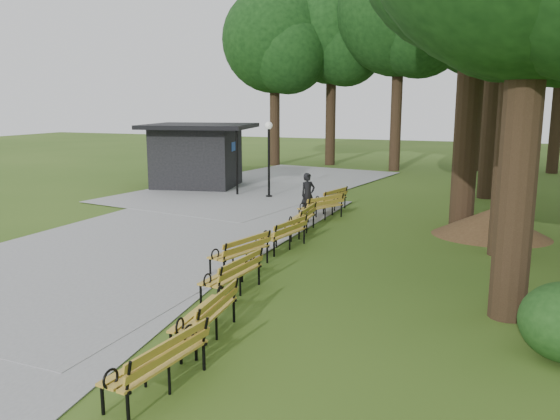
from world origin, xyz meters
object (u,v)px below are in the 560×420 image
at_px(bench_2, 231,274).
at_px(bench_3, 240,252).
at_px(lamp_post, 269,143).
at_px(kiosk, 197,156).
at_px(bench_6, 321,207).
at_px(bench_0, 156,362).
at_px(bench_1, 204,314).
at_px(dirt_mound, 491,222).
at_px(bench_4, 283,233).
at_px(bench_5, 300,219).
at_px(bench_7, 330,199).
at_px(person, 308,195).

relative_size(bench_2, bench_3, 1.00).
bearing_deg(bench_3, lamp_post, -146.62).
relative_size(kiosk, bench_6, 2.54).
xyz_separation_m(bench_0, bench_1, (-0.23, 1.84, 0.00)).
relative_size(kiosk, dirt_mound, 1.64).
bearing_deg(lamp_post, bench_4, -65.36).
bearing_deg(kiosk, bench_6, -44.41).
distance_m(bench_4, bench_5, 2.03).
xyz_separation_m(kiosk, bench_0, (9.03, -17.36, -1.07)).
distance_m(bench_3, bench_5, 4.21).
xyz_separation_m(bench_0, bench_2, (-0.79, 4.05, 0.00)).
xyz_separation_m(bench_4, bench_7, (-0.31, 5.80, 0.00)).
height_order(bench_0, bench_5, same).
distance_m(person, bench_7, 1.38).
relative_size(lamp_post, bench_3, 1.70).
distance_m(bench_4, bench_6, 4.24).
bearing_deg(bench_5, bench_0, 4.91).
distance_m(bench_3, bench_4, 2.21).
relative_size(bench_0, bench_3, 1.00).
height_order(bench_3, bench_6, same).
bearing_deg(bench_4, bench_7, -166.43).
bearing_deg(bench_0, bench_2, -161.71).
distance_m(bench_5, bench_6, 2.22).
height_order(person, dirt_mound, person).
height_order(bench_2, bench_4, same).
relative_size(dirt_mound, bench_1, 1.55).
bearing_deg(bench_4, bench_5, -164.00).
bearing_deg(kiosk, lamp_post, -31.13).
height_order(bench_0, bench_7, same).
distance_m(bench_1, bench_6, 10.43).
distance_m(lamp_post, dirt_mound, 10.04).
bearing_deg(kiosk, bench_3, -67.44).
bearing_deg(bench_1, person, -175.53).
bearing_deg(bench_7, person, -6.06).
distance_m(person, lamp_post, 4.54).
bearing_deg(person, bench_5, -128.17).
bearing_deg(person, bench_0, -132.37).
relative_size(bench_5, bench_6, 1.00).
height_order(bench_3, bench_4, same).
bearing_deg(kiosk, dirt_mound, -34.02).
bearing_deg(kiosk, bench_7, -36.01).
height_order(bench_1, bench_4, same).
distance_m(kiosk, bench_0, 19.60).
relative_size(person, kiosk, 0.32).
relative_size(lamp_post, bench_2, 1.70).
bearing_deg(dirt_mound, bench_0, -110.36).
bearing_deg(bench_2, bench_0, 16.81).
bearing_deg(bench_5, dirt_mound, 104.01).
xyz_separation_m(bench_3, bench_4, (0.31, 2.19, 0.00)).
relative_size(dirt_mound, bench_5, 1.55).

